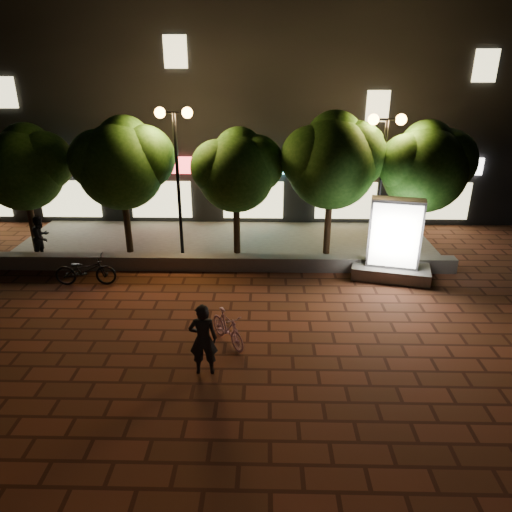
{
  "coord_description": "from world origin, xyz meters",
  "views": [
    {
      "loc": [
        1.55,
        -10.65,
        6.54
      ],
      "look_at": [
        1.29,
        1.5,
        1.54
      ],
      "focal_mm": 32.71,
      "sensor_mm": 36.0,
      "label": 1
    }
  ],
  "objects_px": {
    "ad_kiosk": "(393,247)",
    "scooter_pink": "(228,328)",
    "tree_right": "(333,158)",
    "pedestrian": "(41,237)",
    "street_lamp_left": "(176,145)",
    "tree_mid": "(237,168)",
    "scooter_parked": "(85,270)",
    "tree_far_left": "(24,165)",
    "street_lamp_right": "(384,150)",
    "rider": "(203,339)",
    "tree_far_right": "(426,164)",
    "tree_left": "(122,161)"
  },
  "relations": [
    {
      "from": "tree_far_left",
      "to": "pedestrian",
      "type": "distance_m",
      "value": 2.6
    },
    {
      "from": "tree_left",
      "to": "tree_right",
      "type": "xyz_separation_m",
      "value": [
        7.3,
        0.0,
        0.12
      ]
    },
    {
      "from": "tree_right",
      "to": "pedestrian",
      "type": "bearing_deg",
      "value": -175.9
    },
    {
      "from": "tree_right",
      "to": "street_lamp_left",
      "type": "xyz_separation_m",
      "value": [
        -5.36,
        -0.26,
        0.46
      ]
    },
    {
      "from": "tree_mid",
      "to": "tree_left",
      "type": "bearing_deg",
      "value": 180.0
    },
    {
      "from": "street_lamp_right",
      "to": "scooter_pink",
      "type": "bearing_deg",
      "value": -130.14
    },
    {
      "from": "tree_left",
      "to": "tree_right",
      "type": "relative_size",
      "value": 0.97
    },
    {
      "from": "rider",
      "to": "pedestrian",
      "type": "xyz_separation_m",
      "value": [
        -6.59,
        6.52,
        -0.01
      ]
    },
    {
      "from": "street_lamp_right",
      "to": "tree_right",
      "type": "bearing_deg",
      "value": 170.9
    },
    {
      "from": "street_lamp_left",
      "to": "scooter_pink",
      "type": "distance_m",
      "value": 7.13
    },
    {
      "from": "tree_right",
      "to": "scooter_parked",
      "type": "xyz_separation_m",
      "value": [
        -8.02,
        -2.75,
        -3.06
      ]
    },
    {
      "from": "tree_mid",
      "to": "tree_right",
      "type": "distance_m",
      "value": 3.32
    },
    {
      "from": "ad_kiosk",
      "to": "tree_left",
      "type": "bearing_deg",
      "value": 167.88
    },
    {
      "from": "tree_far_left",
      "to": "scooter_parked",
      "type": "height_order",
      "value": "tree_far_left"
    },
    {
      "from": "tree_mid",
      "to": "tree_right",
      "type": "xyz_separation_m",
      "value": [
        3.31,
        0.0,
        0.35
      ]
    },
    {
      "from": "tree_left",
      "to": "tree_right",
      "type": "height_order",
      "value": "tree_right"
    },
    {
      "from": "street_lamp_left",
      "to": "rider",
      "type": "height_order",
      "value": "street_lamp_left"
    },
    {
      "from": "tree_far_left",
      "to": "ad_kiosk",
      "type": "distance_m",
      "value": 12.98
    },
    {
      "from": "street_lamp_right",
      "to": "scooter_pink",
      "type": "relative_size",
      "value": 3.34
    },
    {
      "from": "street_lamp_left",
      "to": "pedestrian",
      "type": "distance_m",
      "value": 5.87
    },
    {
      "from": "street_lamp_right",
      "to": "ad_kiosk",
      "type": "bearing_deg",
      "value": -83.53
    },
    {
      "from": "tree_mid",
      "to": "pedestrian",
      "type": "relative_size",
      "value": 2.88
    },
    {
      "from": "tree_far_left",
      "to": "tree_far_right",
      "type": "bearing_deg",
      "value": 0.0
    },
    {
      "from": "ad_kiosk",
      "to": "scooter_parked",
      "type": "distance_m",
      "value": 9.9
    },
    {
      "from": "ad_kiosk",
      "to": "pedestrian",
      "type": "height_order",
      "value": "ad_kiosk"
    },
    {
      "from": "street_lamp_right",
      "to": "scooter_pink",
      "type": "distance_m",
      "value": 8.32
    },
    {
      "from": "tree_left",
      "to": "pedestrian",
      "type": "height_order",
      "value": "tree_left"
    },
    {
      "from": "tree_right",
      "to": "scooter_parked",
      "type": "distance_m",
      "value": 9.01
    },
    {
      "from": "tree_left",
      "to": "pedestrian",
      "type": "relative_size",
      "value": 3.13
    },
    {
      "from": "tree_left",
      "to": "scooter_parked",
      "type": "bearing_deg",
      "value": -104.58
    },
    {
      "from": "tree_far_left",
      "to": "rider",
      "type": "relative_size",
      "value": 2.65
    },
    {
      "from": "tree_far_right",
      "to": "scooter_pink",
      "type": "height_order",
      "value": "tree_far_right"
    },
    {
      "from": "tree_left",
      "to": "scooter_parked",
      "type": "distance_m",
      "value": 4.09
    },
    {
      "from": "tree_right",
      "to": "street_lamp_left",
      "type": "relative_size",
      "value": 0.98
    },
    {
      "from": "tree_far_left",
      "to": "tree_far_right",
      "type": "xyz_separation_m",
      "value": [
        14.0,
        0.0,
        0.08
      ]
    },
    {
      "from": "tree_far_right",
      "to": "street_lamp_right",
      "type": "xyz_separation_m",
      "value": [
        -1.55,
        -0.26,
        0.53
      ]
    },
    {
      "from": "tree_mid",
      "to": "scooter_parked",
      "type": "height_order",
      "value": "tree_mid"
    },
    {
      "from": "ad_kiosk",
      "to": "scooter_pink",
      "type": "height_order",
      "value": "ad_kiosk"
    },
    {
      "from": "street_lamp_right",
      "to": "pedestrian",
      "type": "bearing_deg",
      "value": -177.72
    },
    {
      "from": "tree_far_right",
      "to": "street_lamp_right",
      "type": "bearing_deg",
      "value": -170.39
    },
    {
      "from": "street_lamp_right",
      "to": "rider",
      "type": "xyz_separation_m",
      "value": [
        -5.32,
        -6.99,
        -3.02
      ]
    },
    {
      "from": "rider",
      "to": "pedestrian",
      "type": "relative_size",
      "value": 1.12
    },
    {
      "from": "tree_far_left",
      "to": "scooter_pink",
      "type": "bearing_deg",
      "value": -38.64
    },
    {
      "from": "tree_right",
      "to": "ad_kiosk",
      "type": "height_order",
      "value": "tree_right"
    },
    {
      "from": "tree_mid",
      "to": "scooter_parked",
      "type": "distance_m",
      "value": 6.09
    },
    {
      "from": "street_lamp_left",
      "to": "pedestrian",
      "type": "bearing_deg",
      "value": -174.49
    },
    {
      "from": "tree_far_right",
      "to": "pedestrian",
      "type": "height_order",
      "value": "tree_far_right"
    },
    {
      "from": "tree_right",
      "to": "scooter_parked",
      "type": "relative_size",
      "value": 2.64
    },
    {
      "from": "tree_mid",
      "to": "tree_far_right",
      "type": "distance_m",
      "value": 6.5
    },
    {
      "from": "tree_far_left",
      "to": "tree_far_right",
      "type": "height_order",
      "value": "tree_far_right"
    }
  ]
}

